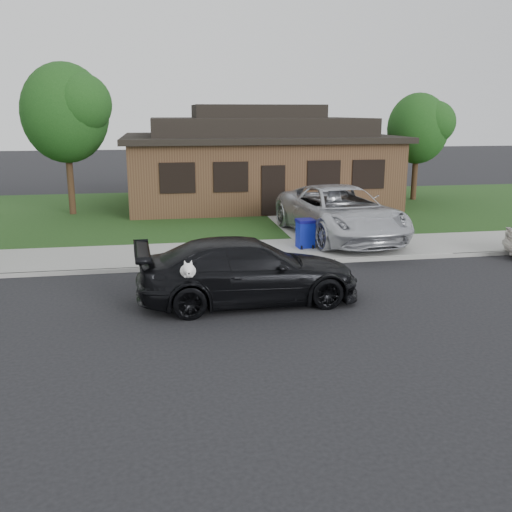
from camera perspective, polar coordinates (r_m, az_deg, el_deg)
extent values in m
plane|color=black|center=(13.35, -5.77, -5.28)|extent=(120.00, 120.00, 0.00)
cube|color=gray|center=(18.12, -6.94, 0.11)|extent=(60.00, 3.00, 0.12)
cube|color=gray|center=(16.67, -6.66, -1.12)|extent=(60.00, 0.12, 0.12)
cube|color=#193814|center=(25.95, -7.90, 4.35)|extent=(60.00, 13.00, 0.13)
cube|color=gray|center=(23.98, 6.88, 3.59)|extent=(4.50, 13.00, 0.14)
imported|color=black|center=(13.56, -0.76, -1.49)|extent=(5.40, 2.41, 1.54)
ellipsoid|color=white|center=(12.43, -6.82, -1.49)|extent=(0.34, 0.40, 0.30)
sphere|color=white|center=(12.18, -6.77, -1.33)|extent=(0.26, 0.26, 0.26)
cube|color=white|center=(12.07, -6.73, -1.69)|extent=(0.09, 0.12, 0.08)
sphere|color=black|center=(12.02, -6.72, -1.77)|extent=(0.04, 0.04, 0.04)
cone|color=white|center=(12.19, -7.12, -0.67)|extent=(0.11, 0.11, 0.14)
cone|color=white|center=(12.20, -6.50, -0.64)|extent=(0.11, 0.11, 0.14)
imported|color=silver|center=(20.24, 8.40, 4.36)|extent=(3.65, 6.72, 1.79)
cube|color=#0E1DA0|center=(18.70, 4.95, 2.12)|extent=(0.55, 0.55, 0.85)
cube|color=#0A0860|center=(18.61, 4.98, 3.53)|extent=(0.60, 0.60, 0.09)
cylinder|color=black|center=(18.49, 4.57, 0.85)|extent=(0.05, 0.13, 0.13)
cylinder|color=black|center=(18.58, 5.69, 0.90)|extent=(0.05, 0.13, 0.13)
cube|color=#422B1C|center=(28.13, 0.08, 8.46)|extent=(12.00, 8.00, 3.00)
cube|color=black|center=(28.01, 0.09, 11.77)|extent=(12.60, 8.60, 0.25)
cube|color=black|center=(28.00, 0.09, 12.84)|extent=(10.00, 6.50, 0.80)
cube|color=black|center=(27.99, 0.09, 14.27)|extent=(6.00, 3.50, 0.60)
cube|color=black|center=(24.24, 1.74, 6.58)|extent=(1.00, 0.06, 2.10)
cube|color=black|center=(23.70, -7.86, 7.74)|extent=(1.30, 0.05, 1.10)
cube|color=black|center=(23.88, -2.53, 7.91)|extent=(1.30, 0.05, 1.10)
cube|color=black|center=(24.71, 6.80, 8.03)|extent=(1.30, 0.05, 1.10)
cube|color=black|center=(25.35, 11.18, 8.02)|extent=(1.30, 0.05, 1.10)
cylinder|color=#332114|center=(26.01, -18.02, 6.72)|extent=(0.28, 0.28, 2.48)
ellipsoid|color=#143811|center=(25.83, -18.55, 13.41)|extent=(3.60, 3.60, 4.14)
sphere|color=#26591E|center=(25.20, -17.12, 14.33)|extent=(2.52, 2.52, 2.52)
cylinder|color=#332114|center=(30.13, 15.55, 7.39)|extent=(0.28, 0.28, 2.03)
ellipsoid|color=#143811|center=(29.96, 15.87, 12.17)|extent=(3.00, 3.00, 3.45)
sphere|color=#26591E|center=(29.82, 17.35, 12.63)|extent=(2.10, 2.10, 2.10)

